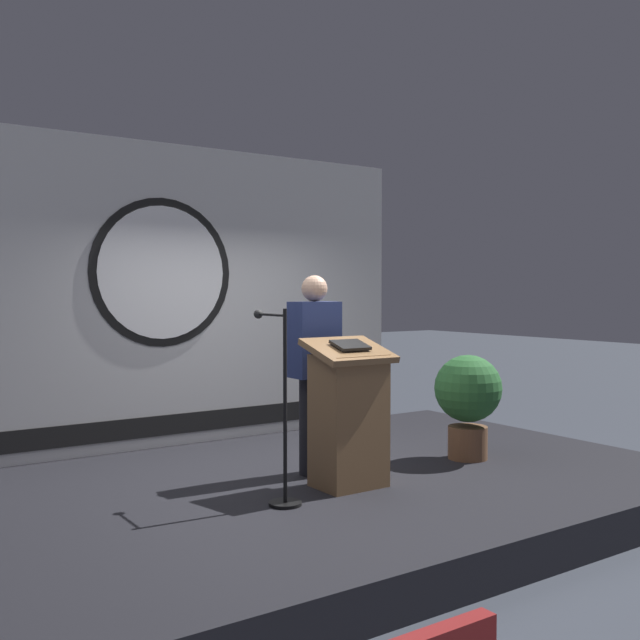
# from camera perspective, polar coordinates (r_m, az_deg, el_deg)

# --- Properties ---
(ground_plane) EXTENTS (40.00, 40.00, 0.00)m
(ground_plane) POSITION_cam_1_polar(r_m,az_deg,el_deg) (6.27, -1.09, -14.83)
(ground_plane) COLOR #383D47
(stage_platform) EXTENTS (6.40, 4.00, 0.30)m
(stage_platform) POSITION_cam_1_polar(r_m,az_deg,el_deg) (6.23, -1.09, -13.51)
(stage_platform) COLOR black
(stage_platform) RESTS_ON ground
(banner_display) EXTENTS (4.53, 0.12, 2.99)m
(banner_display) POSITION_cam_1_polar(r_m,az_deg,el_deg) (7.59, -8.94, 1.84)
(banner_display) COLOR silver
(banner_display) RESTS_ON stage_platform
(podium) EXTENTS (0.64, 0.49, 1.17)m
(podium) POSITION_cam_1_polar(r_m,az_deg,el_deg) (5.84, 2.24, -7.39)
(podium) COLOR olive
(podium) RESTS_ON stage_platform
(speaker_person) EXTENTS (0.40, 0.26, 1.67)m
(speaker_person) POSITION_cam_1_polar(r_m,az_deg,el_deg) (6.19, -0.43, -4.12)
(speaker_person) COLOR black
(speaker_person) RESTS_ON stage_platform
(microphone_stand) EXTENTS (0.24, 0.54, 1.42)m
(microphone_stand) POSITION_cam_1_polar(r_m,az_deg,el_deg) (5.40, -3.02, -8.93)
(microphone_stand) COLOR black
(microphone_stand) RESTS_ON stage_platform
(potted_plant) EXTENTS (0.62, 0.62, 0.96)m
(potted_plant) POSITION_cam_1_polar(r_m,az_deg,el_deg) (6.92, 11.39, -5.80)
(potted_plant) COLOR brown
(potted_plant) RESTS_ON stage_platform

